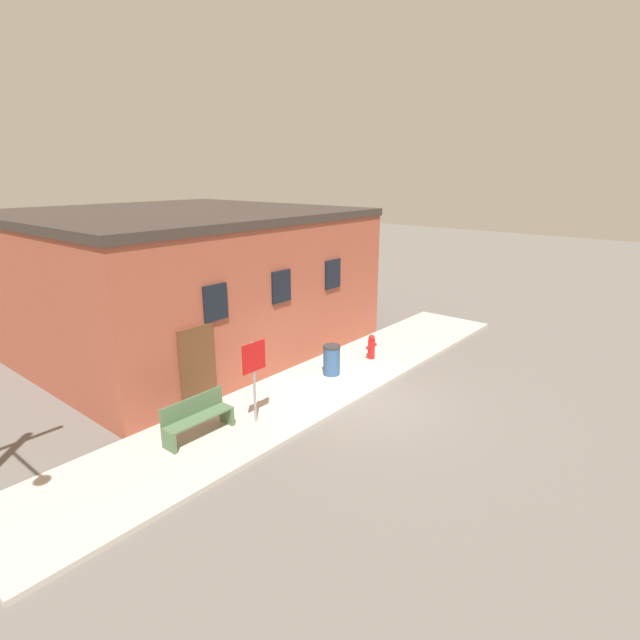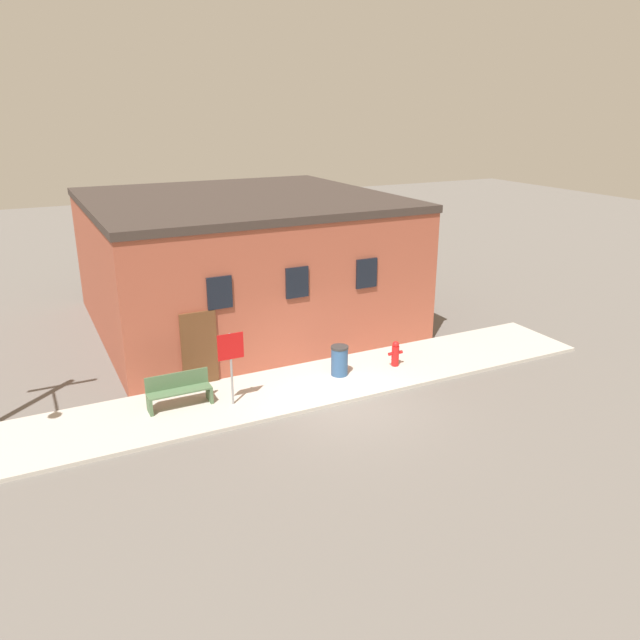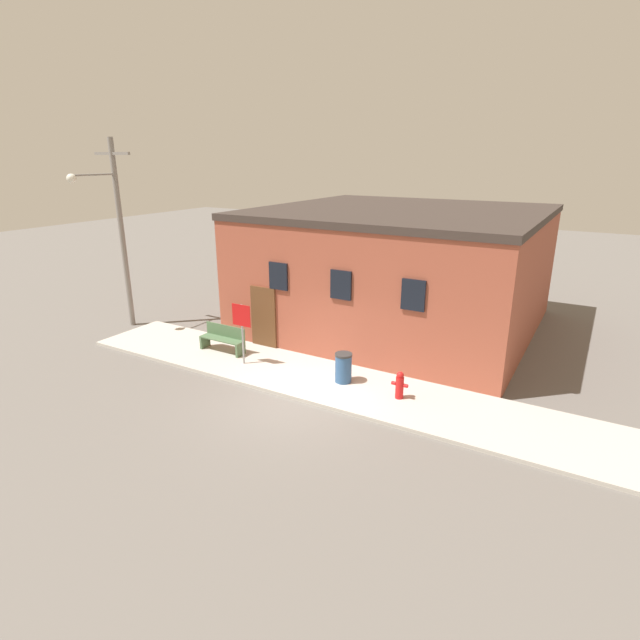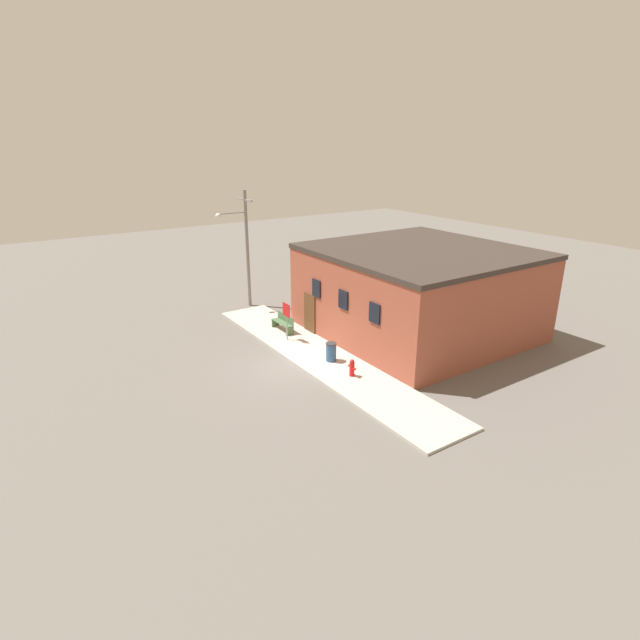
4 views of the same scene
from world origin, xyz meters
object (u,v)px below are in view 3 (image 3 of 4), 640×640
Objects in this scene: fire_hydrant at (400,385)px; utility_pole at (117,226)px; stop_sign at (242,323)px; trash_bin at (343,368)px; bench at (223,339)px.

fire_hydrant is 12.12m from utility_pole.
fire_hydrant is 5.25m from stop_sign.
stop_sign is at bearing -173.01° from trash_bin.
stop_sign reaches higher than fire_hydrant.
stop_sign is 0.28× the size of utility_pole.
fire_hydrant is 0.47× the size of bench.
stop_sign is 1.20× the size of bench.
fire_hydrant is at bearing 2.86° from stop_sign.
bench reaches higher than trash_bin.
utility_pole is (-11.60, 0.63, 3.44)m from fire_hydrant.
stop_sign is at bearing -177.14° from fire_hydrant.
utility_pole is at bearing 172.19° from stop_sign.
utility_pole reaches higher than stop_sign.
trash_bin is (3.35, 0.41, -0.93)m from stop_sign.
stop_sign is at bearing -22.28° from bench.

